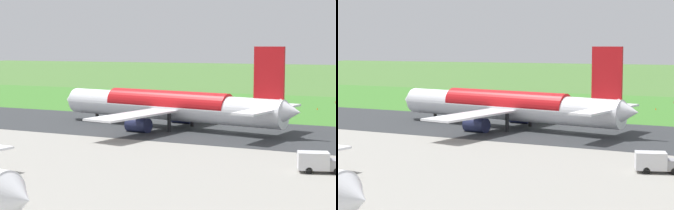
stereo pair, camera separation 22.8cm
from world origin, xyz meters
The scene contains 6 objects.
ground_plane centered at (0.00, 0.00, 0.00)m, with size 800.00×800.00×0.00m, color #477233.
runway_asphalt centered at (0.00, 0.00, 0.03)m, with size 600.00×31.18×0.06m, color #2D3033.
grass_verge_foreground centered at (0.00, -43.77, 0.02)m, with size 600.00×80.00×0.04m, color #3C782B.
airliner_main centered at (12.07, 0.06, 4.35)m, with size 54.03×44.40×15.88m.
service_truck_baggage centered at (-21.99, 28.02, 1.40)m, with size 6.21×3.96×2.65m.
traffic_cone_orange centered at (-7.29, -45.22, 0.28)m, with size 0.40×0.40×0.55m, color orange.
Camera 1 is at (-35.88, 100.95, 15.91)m, focal length 62.16 mm.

